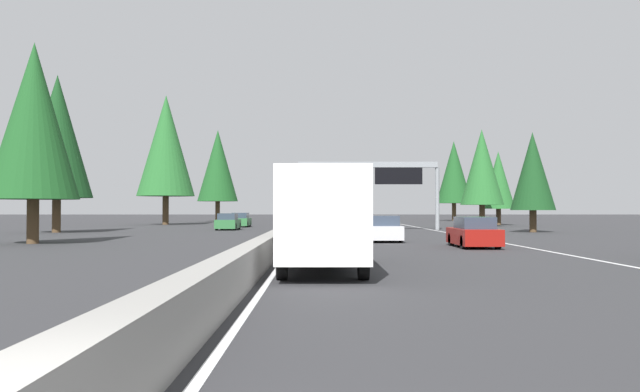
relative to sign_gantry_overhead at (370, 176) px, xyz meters
name	(u,v)px	position (x,y,z in m)	size (l,w,h in m)	color
ground_plane	(303,228)	(5.65, 6.04, -4.80)	(320.00, 320.00, 0.00)	#2D2D30
median_barrier	(305,220)	(25.65, 6.34, -4.35)	(180.00, 0.56, 0.90)	gray
shoulder_stripe_right	(408,225)	(15.65, -5.48, -4.80)	(160.00, 0.16, 0.01)	silver
shoulder_stripe_median	(308,225)	(15.65, 5.79, -4.80)	(160.00, 0.16, 0.01)	silver
sign_gantry_overhead	(370,176)	(0.00, 0.00, 0.00)	(0.50, 12.68, 6.04)	gray
box_truck_mid_center	(322,217)	(-37.94, 4.40, -3.19)	(8.50, 2.40, 2.95)	white
sedan_far_center	(474,233)	(-26.18, -2.97, -4.12)	(4.40, 1.80, 1.47)	maroon
minivan_near_right	(322,221)	(-9.57, 4.30, -3.85)	(5.00, 1.95, 1.69)	slate
pickup_mid_left	(359,214)	(61.54, -2.77, -3.89)	(5.60, 2.00, 1.86)	#AD931E
bus_far_right	(323,210)	(16.99, 4.07, -3.09)	(11.50, 2.55, 3.10)	white
sedan_far_left	(321,215)	(73.39, 4.18, -4.12)	(4.40, 1.80, 1.47)	white
sedan_mid_right	(384,229)	(-20.42, 0.81, -4.12)	(4.40, 1.80, 1.47)	silver
oncoming_near	(241,220)	(9.90, 12.63, -4.12)	(4.40, 1.80, 1.47)	#2D6B38
oncoming_far	(228,222)	(0.30, 12.60, -4.12)	(4.40, 1.80, 1.47)	#2D6B38
conifer_right_near	(533,171)	(-5.64, -12.59, 0.06)	(3.53, 3.53, 8.01)	#4C3823
conifer_right_mid	(482,167)	(12.64, -13.10, 1.57)	(4.62, 4.62, 10.50)	#4C3823
conifer_right_far	(498,180)	(18.29, -16.44, 0.41)	(3.78, 3.78, 8.60)	#4C3823
conifer_right_distant	(454,172)	(46.27, -17.05, 2.94)	(5.60, 5.60, 12.73)	#4C3823
conifer_left_foreground	(34,121)	(-22.84, 19.77, 1.76)	(4.75, 4.75, 10.80)	#4C3823
conifer_left_near	(57,136)	(-6.25, 25.21, 2.79)	(5.50, 5.50, 12.49)	#4C3823
conifer_left_mid	(166,146)	(19.83, 22.76, 4.60)	(6.80, 6.80, 15.46)	#4C3823
conifer_left_far	(218,166)	(40.33, 19.77, 3.58)	(6.06, 6.06, 13.78)	#4C3823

